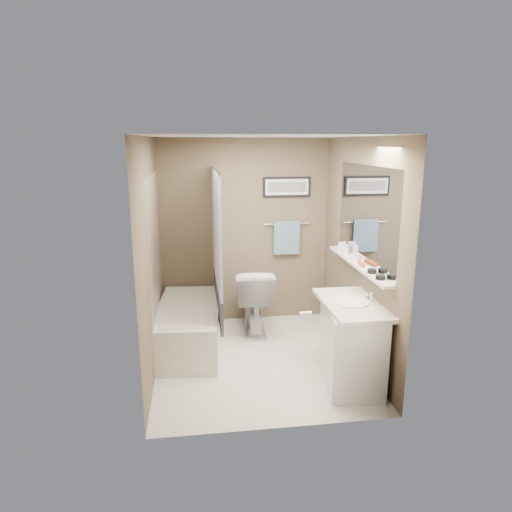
{
  "coord_description": "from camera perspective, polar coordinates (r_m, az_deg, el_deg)",
  "views": [
    {
      "loc": [
        -0.65,
        -4.57,
        2.35
      ],
      "look_at": [
        0.0,
        0.15,
        1.15
      ],
      "focal_mm": 32.0,
      "sensor_mm": 36.0,
      "label": 1
    }
  ],
  "objects": [
    {
      "name": "tile_surround",
      "position": [
        5.26,
        -12.39,
        -1.06
      ],
      "size": [
        0.02,
        1.55,
        2.0
      ],
      "primitive_type": "cube",
      "color": "tan",
      "rests_on": "wall_left"
    },
    {
      "name": "soap_bottle",
      "position": [
        5.26,
        11.05,
        1.08
      ],
      "size": [
        0.07,
        0.07,
        0.14
      ],
      "primitive_type": "imported",
      "rotation": [
        0.0,
        0.0,
        -0.13
      ],
      "color": "#999999",
      "rests_on": "shelf"
    },
    {
      "name": "faucet_knob",
      "position": [
        4.66,
        13.79,
        -4.8
      ],
      "size": [
        0.05,
        0.05,
        0.05
      ],
      "primitive_type": "sphere",
      "color": "silver",
      "rests_on": "countertop"
    },
    {
      "name": "door_handle",
      "position": [
        3.74,
        6.2,
        -7.09
      ],
      "size": [
        0.1,
        0.02,
        0.02
      ],
      "primitive_type": "cylinder",
      "rotation": [
        0.0,
        1.57,
        0.0
      ],
      "color": "silver",
      "rests_on": "door"
    },
    {
      "name": "art_mat",
      "position": [
        5.94,
        3.9,
        8.6
      ],
      "size": [
        0.56,
        0.0,
        0.2
      ],
      "primitive_type": "cube",
      "color": "white",
      "rests_on": "art_frame"
    },
    {
      "name": "curtain_upper",
      "position": [
        5.16,
        -4.94,
        3.48
      ],
      "size": [
        0.03,
        1.45,
        1.28
      ],
      "primitive_type": "cube",
      "color": "white",
      "rests_on": "curtain_rod"
    },
    {
      "name": "ceiling",
      "position": [
        4.62,
        0.26,
        14.51
      ],
      "size": [
        2.2,
        2.5,
        0.04
      ],
      "primitive_type": "cube",
      "color": "silver",
      "rests_on": "wall_back"
    },
    {
      "name": "ground",
      "position": [
        5.18,
        0.23,
        -12.85
      ],
      "size": [
        2.5,
        2.5,
        0.0
      ],
      "primitive_type": "plane",
      "color": "silver",
      "rests_on": "ground"
    },
    {
      "name": "door",
      "position": [
        3.79,
        11.28,
        -7.03
      ],
      "size": [
        0.8,
        0.02,
        2.0
      ],
      "primitive_type": "cube",
      "color": "silver",
      "rests_on": "wall_front"
    },
    {
      "name": "curtain_lower",
      "position": [
        5.37,
        -4.76,
        -5.14
      ],
      "size": [
        0.03,
        1.45,
        0.36
      ],
      "primitive_type": "cube",
      "color": "#28344B",
      "rests_on": "curtain_rod"
    },
    {
      "name": "hair_brush_front",
      "position": [
        4.8,
        12.97,
        -0.85
      ],
      "size": [
        0.07,
        0.22,
        0.04
      ],
      "primitive_type": "cylinder",
      "rotation": [
        1.57,
        0.0,
        -0.14
      ],
      "color": "#C2431B",
      "rests_on": "shelf"
    },
    {
      "name": "mirror",
      "position": [
        4.81,
        13.54,
        5.01
      ],
      "size": [
        0.02,
        1.6,
        1.0
      ],
      "primitive_type": "cube",
      "color": "silver",
      "rests_on": "wall_right"
    },
    {
      "name": "shelf",
      "position": [
        4.89,
        12.59,
        -1.01
      ],
      "size": [
        0.12,
        1.6,
        0.03
      ],
      "primitive_type": "cube",
      "color": "silver",
      "rests_on": "wall_right"
    },
    {
      "name": "wall_left",
      "position": [
        4.73,
        -12.82,
        -0.29
      ],
      "size": [
        0.04,
        2.5,
        2.4
      ],
      "primitive_type": "cube",
      "color": "brown",
      "rests_on": "ground"
    },
    {
      "name": "vanity",
      "position": [
        4.69,
        11.81,
        -10.77
      ],
      "size": [
        0.62,
        0.96,
        0.8
      ],
      "primitive_type": "cube",
      "rotation": [
        0.0,
        0.0,
        -0.14
      ],
      "color": "silver",
      "rests_on": "ground"
    },
    {
      "name": "candle_bowl_far",
      "position": [
        4.54,
        14.28,
        -1.84
      ],
      "size": [
        0.09,
        0.09,
        0.04
      ],
      "primitive_type": "cylinder",
      "color": "black",
      "rests_on": "shelf"
    },
    {
      "name": "towel_bar",
      "position": [
        6.0,
        3.83,
        4.03
      ],
      "size": [
        0.6,
        0.02,
        0.02
      ],
      "primitive_type": "cylinder",
      "rotation": [
        0.0,
        1.57,
        0.0
      ],
      "color": "silver",
      "rests_on": "wall_back"
    },
    {
      "name": "towel",
      "position": [
        6.01,
        3.84,
        2.3
      ],
      "size": [
        0.34,
        0.05,
        0.44
      ],
      "primitive_type": "cube",
      "color": "#85ABC2",
      "rests_on": "towel_bar"
    },
    {
      "name": "curtain_rod",
      "position": [
        5.08,
        -5.1,
        10.7
      ],
      "size": [
        0.02,
        1.55,
        0.02
      ],
      "primitive_type": "cylinder",
      "rotation": [
        1.57,
        0.0,
        0.0
      ],
      "color": "silver",
      "rests_on": "wall_left"
    },
    {
      "name": "wall_back",
      "position": [
        5.95,
        -1.42,
        2.98
      ],
      "size": [
        2.2,
        0.04,
        2.4
      ],
      "primitive_type": "cube",
      "color": "brown",
      "rests_on": "ground"
    },
    {
      "name": "tub_rim",
      "position": [
        5.36,
        -8.48,
        -6.23
      ],
      "size": [
        0.56,
        1.36,
        0.02
      ],
      "primitive_type": "cube",
      "color": "silver",
      "rests_on": "bathtub"
    },
    {
      "name": "wall_front",
      "position": [
        3.59,
        3.02,
        -4.55
      ],
      "size": [
        2.2,
        0.04,
        2.4
      ],
      "primitive_type": "cube",
      "color": "brown",
      "rests_on": "ground"
    },
    {
      "name": "toilet",
      "position": [
        5.77,
        -0.32,
        -5.42
      ],
      "size": [
        0.51,
        0.84,
        0.84
      ],
      "primitive_type": "imported",
      "rotation": [
        0.0,
        0.0,
        3.09
      ],
      "color": "silver",
      "rests_on": "ground"
    },
    {
      "name": "art_image",
      "position": [
        5.93,
        3.9,
        8.59
      ],
      "size": [
        0.5,
        0.0,
        0.13
      ],
      "primitive_type": "cube",
      "color": "#595959",
      "rests_on": "art_mat"
    },
    {
      "name": "wall_right",
      "position": [
        5.02,
        12.55,
        0.55
      ],
      "size": [
        0.04,
        2.5,
        2.4
      ],
      "primitive_type": "cube",
      "color": "brown",
      "rests_on": "ground"
    },
    {
      "name": "sink_basin",
      "position": [
        4.51,
        11.85,
        -5.62
      ],
      "size": [
        0.34,
        0.34,
        0.01
      ],
      "primitive_type": "cylinder",
      "color": "white",
      "rests_on": "countertop"
    },
    {
      "name": "glass_jar",
      "position": [
        5.37,
        10.65,
        1.14
      ],
      "size": [
        0.08,
        0.08,
        0.1
      ],
      "primitive_type": "cylinder",
      "color": "white",
      "rests_on": "shelf"
    },
    {
      "name": "bathtub",
      "position": [
        5.45,
        -8.38,
        -8.69
      ],
      "size": [
        0.82,
        1.55,
        0.5
      ],
      "primitive_type": "cube",
      "rotation": [
        0.0,
        0.0,
        -0.08
      ],
      "color": "white",
      "rests_on": "ground"
    },
    {
      "name": "candle_bowl_near",
      "position": [
        4.36,
        15.28,
        -2.57
      ],
      "size": [
        0.09,
        0.09,
        0.04
      ],
      "primitive_type": "cylinder",
      "color": "black",
      "rests_on": "shelf"
    },
    {
      "name": "countertop",
      "position": [
        4.52,
        11.96,
        -5.95
      ],
      "size": [
        0.54,
        0.96,
        0.04
      ],
      "primitive_type": "cube",
      "color": "beige",
      "rests_on": "vanity"
    },
    {
      "name": "faucet_spout",
      "position": [
        4.57,
        14.26,
        -4.96
      ],
      "size": [
        0.02,
        0.02,
        0.1
      ],
      "primitive_type": "cylinder",
      "color": "silver",
      "rests_on": "countertop"
    },
    {
      "name": "art_frame",
      "position": [
        5.95,
        3.87,
        8.61
      ],
      "size": [
        0.62,
        0.02,
        0.26
      ],
      "primitive_type": "cube",
      "color": "black",
      "rests_on": "wall_back"
    },
    {
      "name": "pink_comb",
      "position": [
        5.08,
        11.78,
        -0.19
      ],
      "size": [
        0.05,
        0.16,
        0.01
      ],
      "primitive_type": "cube",
      "rotation": [
        0.0,
        0.0,
        -0.11
      ],
      "color": "pink",
      "rests_on": "shelf"
    }
  ]
}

